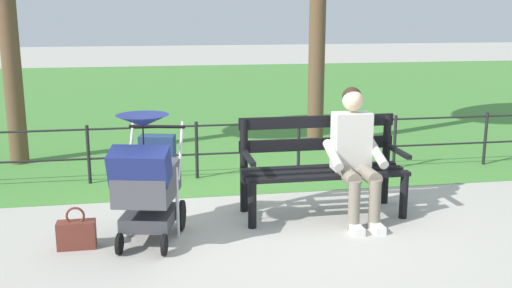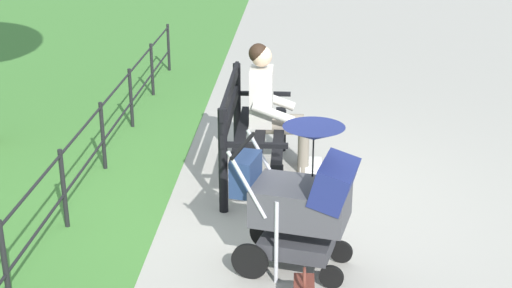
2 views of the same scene
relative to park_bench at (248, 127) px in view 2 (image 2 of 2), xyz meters
The scene contains 5 objects.
ground_plane 0.73m from the park_bench, 13.14° to the left, with size 60.00×60.00×0.00m, color #ADA89E.
park_bench is the anchor object (origin of this frame).
person_on_bench 0.38m from the park_bench, 139.92° to the left, with size 0.53×0.74×1.28m.
stroller 1.77m from the park_bench, 16.74° to the left, with size 0.68×0.97×1.15m.
park_fence 1.45m from the park_bench, 90.33° to the right, with size 8.84×0.04×0.70m.
Camera 2 is at (5.95, 0.34, 2.83)m, focal length 50.56 mm.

